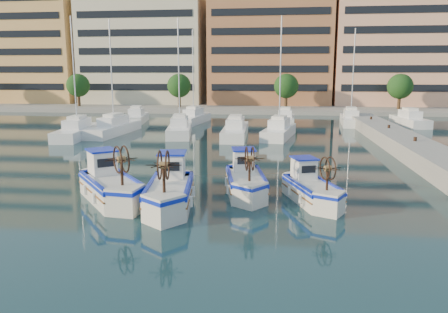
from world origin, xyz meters
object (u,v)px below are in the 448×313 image
fishing_boat_b (170,189)px  fishing_boat_a (110,184)px  fishing_boat_d (311,187)px  fishing_boat_c (245,179)px

fishing_boat_b → fishing_boat_a: bearing=162.6°
fishing_boat_a → fishing_boat_d: bearing=-32.0°
fishing_boat_a → fishing_boat_d: 9.86m
fishing_boat_a → fishing_boat_c: size_ratio=1.06×
fishing_boat_b → fishing_boat_d: bearing=5.6°
fishing_boat_a → fishing_boat_d: (9.81, 1.00, -0.13)m
fishing_boat_c → fishing_boat_d: (3.28, -1.09, -0.06)m
fishing_boat_a → fishing_boat_d: fishing_boat_a is taller
fishing_boat_b → fishing_boat_c: size_ratio=1.08×
fishing_boat_a → fishing_boat_d: size_ratio=1.15×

